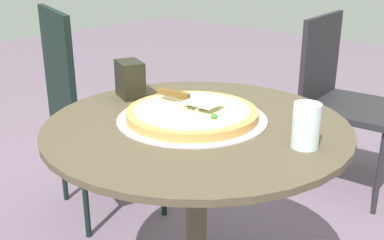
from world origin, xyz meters
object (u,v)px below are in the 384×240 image
object	(u,v)px
drinking_cup	(306,126)
patio_chair_far	(88,104)
patio_table	(196,185)
pizza_on_tray	(192,114)
pizza_server	(187,98)
napkin_dispenser	(130,79)
patio_chair_near	(342,92)

from	to	relation	value
drinking_cup	patio_chair_far	distance (m)	1.13
patio_table	patio_chair_far	size ratio (longest dim) A/B	0.92
pizza_on_tray	pizza_server	bearing A→B (deg)	63.20
pizza_on_tray	napkin_dispenser	world-z (taller)	napkin_dispenser
napkin_dispenser	patio_chair_near	distance (m)	1.21
patio_table	napkin_dispenser	bearing A→B (deg)	82.34
pizza_on_tray	napkin_dispenser	distance (m)	0.30
napkin_dispenser	pizza_on_tray	bearing A→B (deg)	-162.00
drinking_cup	patio_chair_far	size ratio (longest dim) A/B	0.12
pizza_on_tray	patio_chair_far	bearing A→B (deg)	75.94
drinking_cup	napkin_dispenser	distance (m)	0.63
patio_table	drinking_cup	size ratio (longest dim) A/B	7.59
patio_table	pizza_server	size ratio (longest dim) A/B	4.02
patio_chair_near	patio_chair_far	xyz separation A→B (m)	(-0.99, 0.69, 0.04)
pizza_on_tray	drinking_cup	size ratio (longest dim) A/B	3.80
patio_chair_far	drinking_cup	bearing A→B (deg)	-98.13
pizza_server	patio_chair_near	size ratio (longest dim) A/B	0.25
patio_table	drinking_cup	world-z (taller)	drinking_cup
pizza_on_tray	napkin_dispenser	xyz separation A→B (m)	(0.03, 0.29, 0.04)
pizza_server	patio_chair_near	xyz separation A→B (m)	(1.17, 0.03, -0.25)
napkin_dispenser	patio_chair_far	distance (m)	0.54
pizza_on_tray	patio_chair_far	distance (m)	0.80
patio_table	pizza_on_tray	size ratio (longest dim) A/B	2.00
pizza_on_tray	drinking_cup	world-z (taller)	drinking_cup
pizza_on_tray	patio_chair_near	size ratio (longest dim) A/B	0.50
pizza_server	patio_chair_near	bearing A→B (deg)	1.51
drinking_cup	patio_chair_near	size ratio (longest dim) A/B	0.13
drinking_cup	patio_chair_far	world-z (taller)	patio_chair_far
pizza_server	patio_chair_far	bearing A→B (deg)	76.58
patio_chair_near	napkin_dispenser	bearing A→B (deg)	168.71
patio_chair_far	patio_chair_near	bearing A→B (deg)	-34.89
pizza_on_tray	pizza_server	size ratio (longest dim) A/B	2.02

